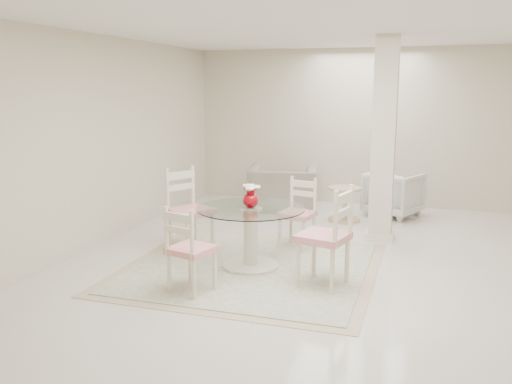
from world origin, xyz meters
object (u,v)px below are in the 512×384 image
(dining_table, at_px, (251,237))
(column, at_px, (384,140))
(red_vase, at_px, (251,196))
(side_table, at_px, (344,205))
(dining_chair_west, at_px, (187,204))
(recliner_taupe, at_px, (283,189))
(dining_chair_east, at_px, (330,230))
(dining_chair_north, at_px, (299,208))
(armchair_white, at_px, (393,194))
(dining_chair_south, at_px, (187,244))

(dining_table, bearing_deg, column, 52.31)
(red_vase, height_order, side_table, red_vase)
(dining_chair_west, height_order, recliner_taupe, dining_chair_west)
(dining_chair_east, distance_m, dining_chair_north, 1.45)
(dining_chair_north, distance_m, armchair_white, 2.43)
(recliner_taupe, bearing_deg, column, 131.63)
(red_vase, height_order, dining_chair_west, dining_chair_west)
(dining_chair_north, distance_m, dining_chair_west, 1.43)
(dining_chair_north, xyz_separation_m, armchair_white, (1.04, 2.19, -0.17))
(dining_chair_east, xyz_separation_m, dining_chair_west, (-1.92, 0.71, -0.00))
(red_vase, bearing_deg, side_table, 74.97)
(dining_chair_east, xyz_separation_m, armchair_white, (0.41, 3.50, -0.26))
(side_table, bearing_deg, recliner_taupe, 157.47)
(armchair_white, bearing_deg, red_vase, 90.75)
(column, height_order, dining_table, column)
(dining_chair_east, distance_m, side_table, 2.94)
(dining_chair_east, height_order, dining_chair_west, dining_chair_east)
(dining_table, distance_m, recliner_taupe, 3.04)
(dining_chair_east, bearing_deg, dining_chair_north, -140.39)
(dining_table, relative_size, armchair_white, 1.57)
(dining_table, distance_m, dining_chair_south, 1.03)
(armchair_white, xyz_separation_m, side_table, (-0.69, -0.60, -0.11))
(red_vase, bearing_deg, recliner_taupe, 97.93)
(armchair_white, height_order, side_table, armchair_white)
(column, bearing_deg, dining_table, -127.69)
(dining_chair_east, distance_m, dining_chair_south, 1.45)
(column, relative_size, armchair_white, 3.46)
(dining_table, height_order, dining_chair_south, dining_chair_south)
(dining_chair_south, xyz_separation_m, side_table, (1.03, 3.51, -0.28))
(dining_table, relative_size, dining_chair_east, 1.04)
(dining_chair_east, height_order, armchair_white, dining_chair_east)
(column, relative_size, red_vase, 10.03)
(dining_table, xyz_separation_m, dining_chair_east, (0.97, -0.35, 0.26))
(column, distance_m, dining_chair_west, 2.72)
(red_vase, xyz_separation_m, dining_chair_north, (0.34, 0.96, -0.32))
(dining_chair_west, distance_m, recliner_taupe, 2.71)
(dining_chair_north, distance_m, side_table, 1.66)
(dining_chair_west, bearing_deg, dining_chair_south, -124.90)
(dining_chair_north, relative_size, side_table, 1.89)
(dining_chair_west, relative_size, recliner_taupe, 1.05)
(armchair_white, bearing_deg, column, 111.38)
(dining_chair_east, relative_size, dining_chair_west, 1.00)
(dining_chair_south, bearing_deg, red_vase, -94.24)
(dining_chair_south, bearing_deg, dining_chair_north, -94.05)
(column, height_order, dining_chair_east, column)
(dining_chair_north, relative_size, dining_chair_west, 0.85)
(dining_table, xyz_separation_m, dining_chair_north, (0.34, 0.95, 0.16))
(dining_chair_east, bearing_deg, dining_chair_west, -96.37)
(column, xyz_separation_m, dining_chair_north, (-0.96, -0.73, -0.83))
(dining_chair_north, distance_m, dining_chair_south, 2.03)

